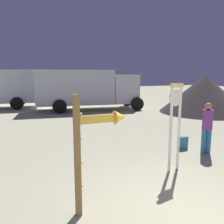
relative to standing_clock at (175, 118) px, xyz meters
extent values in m
plane|color=#ABA886|center=(-1.04, -1.71, -1.37)|extent=(80.00, 80.00, 0.00)
cylinder|color=white|center=(-0.15, -0.03, -0.30)|extent=(0.07, 0.07, 2.15)
cylinder|color=white|center=(0.16, 0.02, -0.30)|extent=(0.07, 0.07, 2.15)
cube|color=#FFDA6E|center=(0.00, -0.01, 0.83)|extent=(0.40, 0.14, 0.10)
cylinder|color=white|center=(0.00, 0.02, 0.51)|extent=(0.42, 0.11, 0.42)
cube|color=black|center=(-0.01, 0.05, 0.51)|extent=(0.08, 0.02, 0.09)
cube|color=black|center=(-0.01, 0.05, 0.51)|extent=(0.13, 0.03, 0.12)
cube|color=#9D7441|center=(-2.78, -0.86, -0.30)|extent=(0.10, 0.10, 2.14)
cube|color=yellow|center=(-2.41, -0.87, 0.33)|extent=(0.65, 0.08, 0.14)
cone|color=yellow|center=(-1.98, -0.88, 0.33)|extent=(0.23, 0.26, 0.25)
sphere|color=#F9E28A|center=(-2.70, -0.86, -0.84)|extent=(0.04, 0.04, 0.04)
sphere|color=#F4EB82|center=(-2.70, -0.86, -0.41)|extent=(0.04, 0.04, 0.04)
sphere|color=#F3EE91|center=(-2.70, -0.86, 0.02)|extent=(0.04, 0.04, 0.04)
sphere|color=#F6E896|center=(-2.70, -0.86, 0.45)|extent=(0.04, 0.04, 0.04)
cylinder|color=teal|center=(1.70, 0.63, -0.98)|extent=(0.15, 0.15, 0.78)
cylinder|color=teal|center=(1.84, 0.56, -0.98)|extent=(0.15, 0.15, 0.78)
cylinder|color=#833792|center=(1.77, 0.59, -0.29)|extent=(0.31, 0.31, 0.62)
sphere|color=#9B7456|center=(1.77, 0.59, 0.13)|extent=(0.21, 0.21, 0.21)
cube|color=teal|center=(1.43, 1.25, -1.17)|extent=(0.30, 0.19, 0.41)
cube|color=teal|center=(1.43, 1.37, -1.23)|extent=(0.21, 0.04, 0.18)
cube|color=white|center=(-4.22, 14.03, 0.26)|extent=(5.16, 2.78, 2.38)
cylinder|color=black|center=(-3.11, 14.97, -0.92)|extent=(0.93, 0.37, 0.90)
cylinder|color=black|center=(-3.40, 12.82, -0.92)|extent=(0.93, 0.37, 0.90)
cube|color=silver|center=(0.35, 10.95, 0.24)|extent=(5.49, 3.18, 2.34)
cube|color=silver|center=(3.81, 10.33, 0.09)|extent=(2.13, 2.47, 2.03)
cube|color=black|center=(4.70, 10.17, 0.50)|extent=(0.35, 1.82, 0.89)
cylinder|color=black|center=(4.26, 9.06, -0.92)|extent=(0.93, 0.40, 0.90)
cylinder|color=black|center=(4.67, 11.37, -0.92)|extent=(0.93, 0.40, 0.90)
cylinder|color=black|center=(-0.94, 9.98, -0.92)|extent=(0.93, 0.40, 0.90)
cylinder|color=black|center=(-0.53, 12.29, -0.92)|extent=(0.93, 0.40, 0.90)
cone|color=#322B2B|center=(7.85, 6.54, -0.15)|extent=(5.73, 5.73, 2.44)
camera|label=1|loc=(-3.74, -4.41, 1.08)|focal=36.04mm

